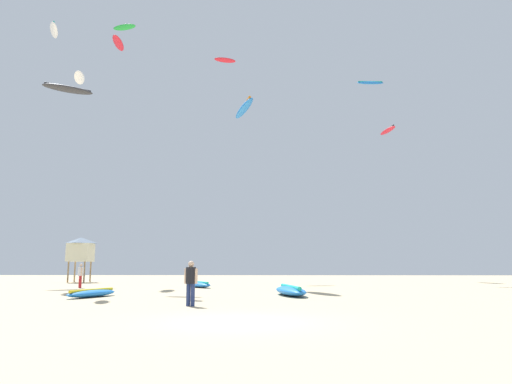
{
  "coord_description": "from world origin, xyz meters",
  "views": [
    {
      "loc": [
        0.84,
        -13.67,
        1.6
      ],
      "look_at": [
        0.0,
        19.92,
        6.84
      ],
      "focal_mm": 32.88,
      "sensor_mm": 36.0,
      "label": 1
    }
  ],
  "objects_px": {
    "kite_aloft_3": "(370,83)",
    "kite_aloft_4": "(54,30)",
    "kite_aloft_0": "(225,60)",
    "kite_aloft_1": "(388,130)",
    "kite_aloft_7": "(118,43)",
    "kite_grounded_mid": "(291,291)",
    "kite_grounded_near": "(92,293)",
    "lifeguard_tower": "(81,249)",
    "kite_aloft_6": "(68,89)",
    "kite_aloft_5": "(79,78)",
    "kite_aloft_8": "(244,108)",
    "kite_aloft_2": "(124,27)",
    "kite_grounded_far": "(199,284)",
    "person_foreground": "(191,280)",
    "person_midground": "(81,274)",
    "person_left": "(191,279)"
  },
  "relations": [
    {
      "from": "kite_grounded_mid",
      "to": "kite_aloft_0",
      "type": "height_order",
      "value": "kite_aloft_0"
    },
    {
      "from": "kite_aloft_0",
      "to": "kite_aloft_7",
      "type": "xyz_separation_m",
      "value": [
        -9.57,
        -8.69,
        -2.12
      ]
    },
    {
      "from": "kite_aloft_3",
      "to": "kite_aloft_4",
      "type": "height_order",
      "value": "kite_aloft_4"
    },
    {
      "from": "kite_aloft_0",
      "to": "kite_aloft_6",
      "type": "distance_m",
      "value": 18.44
    },
    {
      "from": "person_foreground",
      "to": "kite_aloft_8",
      "type": "height_order",
      "value": "kite_aloft_8"
    },
    {
      "from": "person_foreground",
      "to": "kite_grounded_far",
      "type": "distance_m",
      "value": 15.54
    },
    {
      "from": "kite_aloft_1",
      "to": "kite_aloft_7",
      "type": "relative_size",
      "value": 1.06
    },
    {
      "from": "kite_aloft_1",
      "to": "kite_aloft_5",
      "type": "xyz_separation_m",
      "value": [
        -25.77,
        -23.8,
        -3.29
      ]
    },
    {
      "from": "kite_grounded_near",
      "to": "lifeguard_tower",
      "type": "bearing_deg",
      "value": 113.53
    },
    {
      "from": "kite_grounded_near",
      "to": "kite_aloft_2",
      "type": "distance_m",
      "value": 24.27
    },
    {
      "from": "kite_aloft_2",
      "to": "kite_aloft_8",
      "type": "xyz_separation_m",
      "value": [
        10.0,
        -1.47,
        -7.58
      ]
    },
    {
      "from": "kite_aloft_4",
      "to": "kite_aloft_0",
      "type": "bearing_deg",
      "value": 41.81
    },
    {
      "from": "person_foreground",
      "to": "kite_aloft_5",
      "type": "height_order",
      "value": "kite_aloft_5"
    },
    {
      "from": "lifeguard_tower",
      "to": "kite_aloft_4",
      "type": "distance_m",
      "value": 19.96
    },
    {
      "from": "kite_aloft_3",
      "to": "kite_aloft_4",
      "type": "bearing_deg",
      "value": -165.8
    },
    {
      "from": "person_foreground",
      "to": "kite_aloft_5",
      "type": "bearing_deg",
      "value": 63.08
    },
    {
      "from": "person_foreground",
      "to": "kite_aloft_1",
      "type": "bearing_deg",
      "value": -7.0
    },
    {
      "from": "person_left",
      "to": "kite_grounded_mid",
      "type": "distance_m",
      "value": 5.76
    },
    {
      "from": "kite_grounded_mid",
      "to": "kite_aloft_6",
      "type": "bearing_deg",
      "value": 141.38
    },
    {
      "from": "kite_aloft_0",
      "to": "kite_aloft_6",
      "type": "height_order",
      "value": "kite_aloft_0"
    },
    {
      "from": "person_left",
      "to": "lifeguard_tower",
      "type": "xyz_separation_m",
      "value": [
        -13.98,
        21.79,
        2.09
      ]
    },
    {
      "from": "kite_grounded_far",
      "to": "kite_grounded_mid",
      "type": "bearing_deg",
      "value": -55.32
    },
    {
      "from": "kite_grounded_mid",
      "to": "kite_grounded_far",
      "type": "distance_m",
      "value": 10.84
    },
    {
      "from": "kite_aloft_1",
      "to": "kite_aloft_4",
      "type": "xyz_separation_m",
      "value": [
        -32.66,
        -13.63,
        5.46
      ]
    },
    {
      "from": "person_foreground",
      "to": "kite_aloft_1",
      "type": "distance_m",
      "value": 40.48
    },
    {
      "from": "kite_grounded_near",
      "to": "kite_grounded_mid",
      "type": "relative_size",
      "value": 0.76
    },
    {
      "from": "kite_aloft_2",
      "to": "kite_grounded_mid",
      "type": "bearing_deg",
      "value": -39.39
    },
    {
      "from": "lifeguard_tower",
      "to": "kite_aloft_2",
      "type": "distance_m",
      "value": 20.48
    },
    {
      "from": "person_foreground",
      "to": "kite_aloft_3",
      "type": "distance_m",
      "value": 35.81
    },
    {
      "from": "kite_grounded_far",
      "to": "kite_aloft_1",
      "type": "distance_m",
      "value": 30.74
    },
    {
      "from": "kite_aloft_4",
      "to": "kite_aloft_7",
      "type": "distance_m",
      "value": 5.98
    },
    {
      "from": "kite_aloft_8",
      "to": "kite_aloft_2",
      "type": "bearing_deg",
      "value": 171.66
    },
    {
      "from": "kite_grounded_far",
      "to": "kite_aloft_1",
      "type": "height_order",
      "value": "kite_aloft_1"
    },
    {
      "from": "person_left",
      "to": "kite_aloft_2",
      "type": "xyz_separation_m",
      "value": [
        -8.2,
        13.81,
        20.05
      ]
    },
    {
      "from": "kite_grounded_near",
      "to": "kite_aloft_4",
      "type": "bearing_deg",
      "value": 124.56
    },
    {
      "from": "kite_aloft_4",
      "to": "kite_grounded_mid",
      "type": "bearing_deg",
      "value": -33.29
    },
    {
      "from": "lifeguard_tower",
      "to": "kite_aloft_0",
      "type": "relative_size",
      "value": 1.58
    },
    {
      "from": "kite_aloft_1",
      "to": "kite_aloft_5",
      "type": "height_order",
      "value": "kite_aloft_1"
    },
    {
      "from": "kite_grounded_near",
      "to": "kite_grounded_mid",
      "type": "height_order",
      "value": "kite_grounded_mid"
    },
    {
      "from": "kite_aloft_0",
      "to": "kite_aloft_3",
      "type": "bearing_deg",
      "value": -18.39
    },
    {
      "from": "kite_grounded_far",
      "to": "kite_aloft_7",
      "type": "distance_m",
      "value": 25.88
    },
    {
      "from": "person_midground",
      "to": "kite_aloft_3",
      "type": "distance_m",
      "value": 32.96
    },
    {
      "from": "kite_grounded_mid",
      "to": "kite_aloft_2",
      "type": "bearing_deg",
      "value": 140.61
    },
    {
      "from": "kite_aloft_2",
      "to": "kite_aloft_7",
      "type": "height_order",
      "value": "kite_aloft_7"
    },
    {
      "from": "person_foreground",
      "to": "person_midground",
      "type": "height_order",
      "value": "person_foreground"
    },
    {
      "from": "kite_grounded_far",
      "to": "kite_aloft_4",
      "type": "distance_m",
      "value": 26.4
    },
    {
      "from": "kite_aloft_5",
      "to": "kite_grounded_mid",
      "type": "bearing_deg",
      "value": -12.93
    },
    {
      "from": "kite_aloft_5",
      "to": "kite_aloft_8",
      "type": "bearing_deg",
      "value": 30.89
    },
    {
      "from": "kite_aloft_2",
      "to": "kite_aloft_3",
      "type": "distance_m",
      "value": 24.49
    },
    {
      "from": "person_foreground",
      "to": "kite_aloft_8",
      "type": "relative_size",
      "value": 0.39
    }
  ]
}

